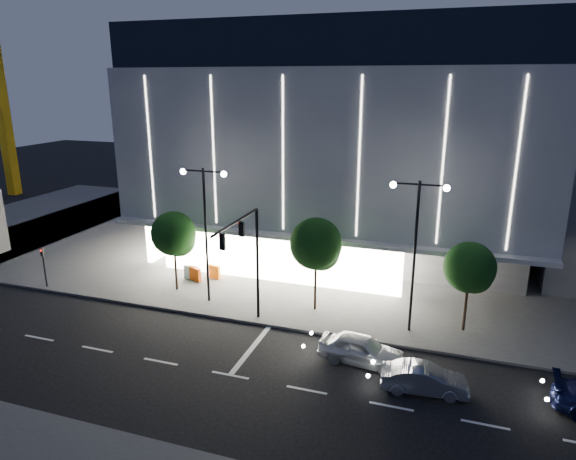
% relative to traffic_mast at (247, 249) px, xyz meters
% --- Properties ---
extents(ground, '(160.00, 160.00, 0.00)m').
position_rel_traffic_mast_xyz_m(ground, '(-1.00, -3.34, -5.03)').
color(ground, black).
rests_on(ground, ground).
extents(sidewalk_museum, '(70.00, 40.00, 0.15)m').
position_rel_traffic_mast_xyz_m(sidewalk_museum, '(4.00, 20.66, -4.95)').
color(sidewalk_museum, '#474747').
rests_on(sidewalk_museum, ground).
extents(museum, '(30.00, 25.80, 18.00)m').
position_rel_traffic_mast_xyz_m(museum, '(1.98, 18.97, 4.25)').
color(museum, '#4C4C51').
rests_on(museum, ground).
extents(traffic_mast, '(0.33, 5.89, 7.07)m').
position_rel_traffic_mast_xyz_m(traffic_mast, '(0.00, 0.00, 0.00)').
color(traffic_mast, black).
rests_on(traffic_mast, ground).
extents(street_lamp_west, '(3.16, 0.36, 9.00)m').
position_rel_traffic_mast_xyz_m(street_lamp_west, '(-4.00, 2.66, 0.93)').
color(street_lamp_west, black).
rests_on(street_lamp_west, ground).
extents(street_lamp_east, '(3.16, 0.36, 9.00)m').
position_rel_traffic_mast_xyz_m(street_lamp_east, '(9.00, 2.66, 0.93)').
color(street_lamp_east, black).
rests_on(street_lamp_east, ground).
extents(ped_signal_far, '(0.22, 0.24, 3.00)m').
position_rel_traffic_mast_xyz_m(ped_signal_far, '(-16.00, 1.16, -3.14)').
color(ped_signal_far, black).
rests_on(ped_signal_far, ground).
extents(tree_left, '(3.02, 3.02, 5.72)m').
position_rel_traffic_mast_xyz_m(tree_left, '(-6.97, 3.68, -0.99)').
color(tree_left, black).
rests_on(tree_left, ground).
extents(tree_mid, '(3.25, 3.25, 6.15)m').
position_rel_traffic_mast_xyz_m(tree_mid, '(3.03, 3.68, -0.69)').
color(tree_mid, black).
rests_on(tree_mid, ground).
extents(tree_right, '(2.91, 2.91, 5.51)m').
position_rel_traffic_mast_xyz_m(tree_right, '(12.03, 3.68, -1.14)').
color(tree_right, black).
rests_on(tree_right, ground).
extents(car_lead, '(4.65, 2.29, 1.53)m').
position_rel_traffic_mast_xyz_m(car_lead, '(6.97, -1.54, -4.26)').
color(car_lead, silver).
rests_on(car_lead, ground).
extents(car_second, '(4.15, 1.81, 1.33)m').
position_rel_traffic_mast_xyz_m(car_second, '(10.28, -3.17, -4.36)').
color(car_second, '#ABADB3').
rests_on(car_second, ground).
extents(barrier_a, '(1.11, 0.68, 1.00)m').
position_rel_traffic_mast_xyz_m(barrier_a, '(-6.56, 5.50, -4.38)').
color(barrier_a, '#FE520E').
rests_on(barrier_a, sidewalk_museum).
extents(barrier_b, '(1.11, 0.29, 1.00)m').
position_rel_traffic_mast_xyz_m(barrier_b, '(-6.99, 5.71, -4.38)').
color(barrier_b, white).
rests_on(barrier_b, sidewalk_museum).
extents(barrier_c, '(1.13, 0.42, 1.00)m').
position_rel_traffic_mast_xyz_m(barrier_c, '(-5.54, 6.36, -4.38)').
color(barrier_c, orange).
rests_on(barrier_c, sidewalk_museum).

